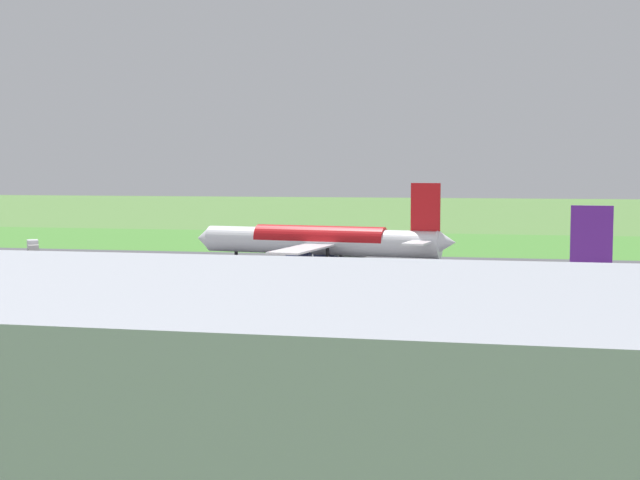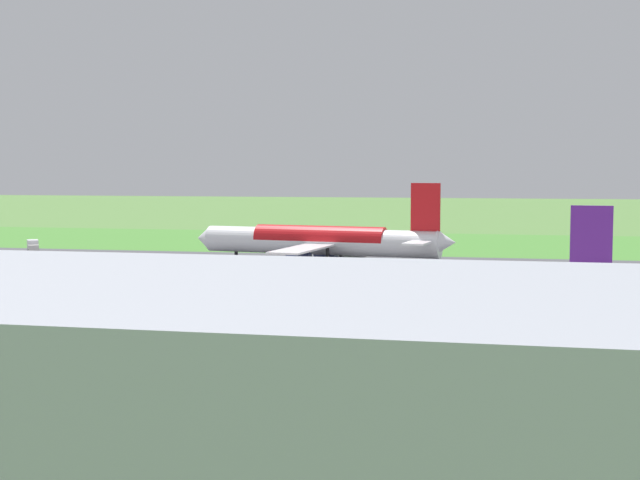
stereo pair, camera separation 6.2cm
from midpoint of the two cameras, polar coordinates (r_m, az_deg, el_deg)
The scene contains 11 objects.
ground_plane at distance 173.17m, azimuth 0.94°, elevation -1.50°, with size 800.00×800.00×0.00m, color #547F3D.
runway_asphalt at distance 173.16m, azimuth 0.94°, elevation -1.49°, with size 600.00×33.05×0.06m, color #47474C.
apron_concrete at distance 110.86m, azimuth -5.57°, elevation -4.96°, with size 440.00×110.00×0.05m, color gray.
grass_verge_foreground at distance 216.61m, azimuth 3.21°, elevation -0.28°, with size 600.00×80.00×0.04m, color #478534.
airliner_main at distance 173.21m, azimuth 0.13°, elevation -0.05°, with size 54.07×44.41×15.88m.
service_truck_baggage at distance 206.39m, azimuth -18.04°, elevation -0.35°, with size 5.02×6.10×2.65m.
service_car_followme at distance 148.39m, azimuth -3.86°, elevation -2.20°, with size 2.94×4.54×1.62m.
service_truck_fuel at distance 144.97m, azimuth 11.37°, elevation -2.22°, with size 4.75×6.17×2.65m.
service_car_ops at distance 164.48m, azimuth 18.31°, elevation -1.76°, with size 2.97×4.55×1.62m.
no_stopping_sign at distance 217.80m, azimuth 6.48°, elevation 0.15°, with size 0.60×0.10×2.71m.
traffic_cone_orange at distance 216.91m, azimuth 4.67°, elevation -0.21°, with size 0.40×0.40×0.55m, color orange.
Camera 2 is at (-33.30, 168.94, 18.38)m, focal length 49.57 mm.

